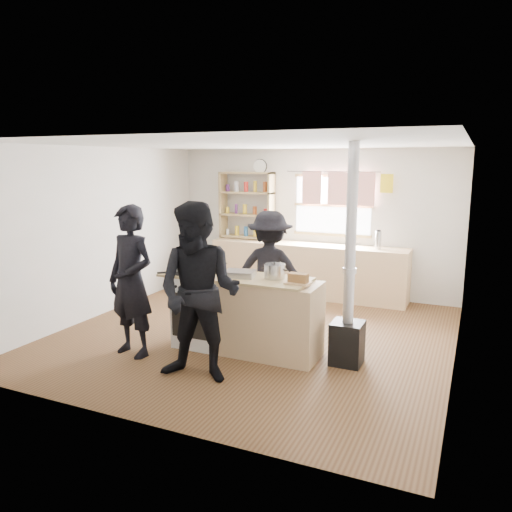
# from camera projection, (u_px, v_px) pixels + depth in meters

# --- Properties ---
(ground) EXTENTS (5.00, 5.00, 0.01)m
(ground) POSITION_uv_depth(u_px,v_px,m) (254.00, 335.00, 6.68)
(ground) COLOR brown
(ground) RESTS_ON ground
(back_counter) EXTENTS (3.40, 0.55, 0.90)m
(back_counter) POSITION_uv_depth(u_px,v_px,m) (307.00, 270.00, 8.59)
(back_counter) COLOR #D9B482
(back_counter) RESTS_ON ground
(shelving_unit) EXTENTS (1.00, 0.28, 1.20)m
(shelving_unit) POSITION_uv_depth(u_px,v_px,m) (247.00, 205.00, 8.98)
(shelving_unit) COLOR tan
(shelving_unit) RESTS_ON back_counter
(thermos) EXTENTS (0.10, 0.10, 0.29)m
(thermos) POSITION_uv_depth(u_px,v_px,m) (378.00, 240.00, 8.00)
(thermos) COLOR silver
(thermos) RESTS_ON back_counter
(cooking_island) EXTENTS (1.97, 0.64, 0.93)m
(cooking_island) POSITION_uv_depth(u_px,v_px,m) (246.00, 314.00, 6.04)
(cooking_island) COLOR white
(cooking_island) RESTS_ON ground
(skillet_greens) EXTENTS (0.41, 0.41, 0.05)m
(skillet_greens) POSITION_uv_depth(u_px,v_px,m) (184.00, 271.00, 6.13)
(skillet_greens) COLOR black
(skillet_greens) RESTS_ON cooking_island
(roast_tray) EXTENTS (0.40, 0.33, 0.07)m
(roast_tray) POSITION_uv_depth(u_px,v_px,m) (240.00, 273.00, 5.96)
(roast_tray) COLOR silver
(roast_tray) RESTS_ON cooking_island
(stockpot_stove) EXTENTS (0.20, 0.20, 0.17)m
(stockpot_stove) POSITION_uv_depth(u_px,v_px,m) (217.00, 264.00, 6.34)
(stockpot_stove) COLOR #B1B1B3
(stockpot_stove) RESTS_ON cooking_island
(stockpot_counter) EXTENTS (0.26, 0.26, 0.20)m
(stockpot_counter) POSITION_uv_depth(u_px,v_px,m) (275.00, 271.00, 5.86)
(stockpot_counter) COLOR #B5B5B7
(stockpot_counter) RESTS_ON cooking_island
(bread_board) EXTENTS (0.29, 0.22, 0.12)m
(bread_board) POSITION_uv_depth(u_px,v_px,m) (298.00, 279.00, 5.61)
(bread_board) COLOR tan
(bread_board) RESTS_ON cooking_island
(flue_heater) EXTENTS (0.35, 0.35, 2.50)m
(flue_heater) POSITION_uv_depth(u_px,v_px,m) (348.00, 309.00, 5.62)
(flue_heater) COLOR black
(flue_heater) RESTS_ON ground
(person_near_left) EXTENTS (0.72, 0.54, 1.80)m
(person_near_left) POSITION_uv_depth(u_px,v_px,m) (131.00, 281.00, 5.86)
(person_near_left) COLOR black
(person_near_left) RESTS_ON ground
(person_near_right) EXTENTS (1.00, 0.82, 1.89)m
(person_near_right) POSITION_uv_depth(u_px,v_px,m) (199.00, 293.00, 5.16)
(person_near_right) COLOR black
(person_near_right) RESTS_ON ground
(person_far) EXTENTS (1.16, 0.81, 1.64)m
(person_far) POSITION_uv_depth(u_px,v_px,m) (270.00, 271.00, 6.76)
(person_far) COLOR black
(person_far) RESTS_ON ground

